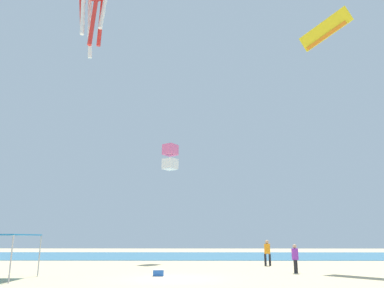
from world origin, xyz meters
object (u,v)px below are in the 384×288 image
canopy_tent (2,236)px  kite_parafoil_yellow (325,30)px  person_leftmost (295,256)px  kite_box_pink (170,157)px  cooler_box (158,273)px  person_near_tent (267,250)px

canopy_tent → kite_parafoil_yellow: kite_parafoil_yellow is taller
person_leftmost → kite_box_pink: bearing=67.0°
canopy_tent → cooler_box: size_ratio=5.89×
person_leftmost → kite_parafoil_yellow: bearing=-9.5°
canopy_tent → kite_box_pink: kite_box_pink is taller
person_near_tent → person_leftmost: 6.23m
cooler_box → kite_box_pink: kite_box_pink is taller
kite_parafoil_yellow → kite_box_pink: 18.13m
kite_box_pink → person_near_tent: bearing=3.5°
person_near_tent → person_leftmost: size_ratio=1.13×
kite_parafoil_yellow → cooler_box: bearing=72.7°
canopy_tent → kite_parafoil_yellow: bearing=26.2°
person_leftmost → kite_box_pink: kite_box_pink is taller
canopy_tent → kite_box_pink: 18.32m
person_near_tent → kite_box_pink: bearing=158.4°
cooler_box → kite_box_pink: bearing=91.8°
person_near_tent → cooler_box: size_ratio=3.29×
canopy_tent → person_leftmost: (15.96, 3.81, -1.14)m
kite_parafoil_yellow → person_near_tent: bearing=45.5°
cooler_box → kite_parafoil_yellow: bearing=32.7°
canopy_tent → person_near_tent: bearing=33.1°
canopy_tent → cooler_box: bearing=13.2°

